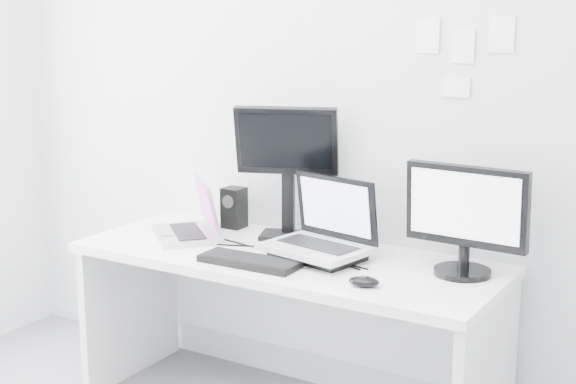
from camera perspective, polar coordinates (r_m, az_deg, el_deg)
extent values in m
plane|color=silver|center=(3.65, 2.78, 6.47)|extent=(3.60, 0.00, 3.60)
cube|color=white|center=(3.59, -0.11, -9.85)|extent=(1.80, 0.70, 0.73)
cube|color=#B2B3B7|center=(3.73, -7.13, -1.02)|extent=(0.45, 0.45, 0.27)
cube|color=black|center=(3.88, -3.69, -1.08)|extent=(0.12, 0.12, 0.19)
cube|color=#B5B6BC|center=(3.36, 1.87, -1.82)|extent=(0.46, 0.39, 0.34)
cube|color=black|center=(3.65, -0.05, 1.46)|extent=(0.47, 0.31, 0.61)
cube|color=black|center=(3.22, 11.95, -1.81)|extent=(0.49, 0.24, 0.44)
cube|color=black|center=(3.33, -2.65, -4.75)|extent=(0.42, 0.16, 0.03)
ellipsoid|color=black|center=(3.08, 5.20, -6.09)|extent=(0.13, 0.09, 0.04)
cube|color=white|center=(3.43, 9.49, 10.48)|extent=(0.10, 0.00, 0.14)
cube|color=white|center=(3.38, 11.86, 9.68)|extent=(0.09, 0.00, 0.13)
cube|color=white|center=(3.33, 14.36, 10.39)|extent=(0.10, 0.00, 0.14)
cube|color=white|center=(3.40, 11.42, 7.00)|extent=(0.11, 0.00, 0.08)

